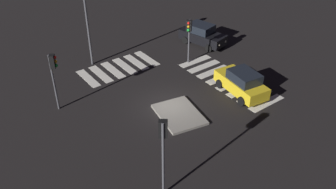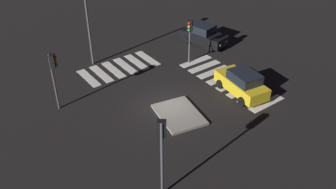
{
  "view_description": "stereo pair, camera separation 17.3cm",
  "coord_description": "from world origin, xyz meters",
  "px_view_note": "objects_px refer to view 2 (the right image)",
  "views": [
    {
      "loc": [
        -17.47,
        13.04,
        15.38
      ],
      "look_at": [
        0.0,
        0.0,
        1.0
      ],
      "focal_mm": 39.42,
      "sensor_mm": 36.0,
      "label": 1
    },
    {
      "loc": [
        -17.58,
        12.9,
        15.38
      ],
      "look_at": [
        0.0,
        0.0,
        1.0
      ],
      "focal_mm": 39.42,
      "sensor_mm": 36.0,
      "label": 2
    }
  ],
  "objects_px": {
    "traffic_light_east": "(190,31)",
    "street_lamp": "(86,9)",
    "car_yellow": "(242,83)",
    "car_black": "(203,35)",
    "traffic_light_west": "(162,140)",
    "traffic_light_north": "(54,68)",
    "traffic_island": "(179,114)"
  },
  "relations": [
    {
      "from": "traffic_light_north",
      "to": "car_yellow",
      "type": "bearing_deg",
      "value": 6.32
    },
    {
      "from": "car_yellow",
      "to": "street_lamp",
      "type": "xyz_separation_m",
      "value": [
        10.94,
        6.89,
        4.02
      ]
    },
    {
      "from": "car_yellow",
      "to": "car_black",
      "type": "xyz_separation_m",
      "value": [
        8.28,
        -3.34,
        0.0
      ]
    },
    {
      "from": "traffic_light_west",
      "to": "traffic_light_north",
      "type": "bearing_deg",
      "value": 45.62
    },
    {
      "from": "traffic_light_east",
      "to": "street_lamp",
      "type": "xyz_separation_m",
      "value": [
        4.83,
        6.72,
        1.96
      ]
    },
    {
      "from": "car_black",
      "to": "traffic_light_west",
      "type": "relative_size",
      "value": 0.99
    },
    {
      "from": "traffic_light_north",
      "to": "street_lamp",
      "type": "height_order",
      "value": "street_lamp"
    },
    {
      "from": "traffic_island",
      "to": "traffic_light_west",
      "type": "bearing_deg",
      "value": 134.9
    },
    {
      "from": "car_black",
      "to": "traffic_light_north",
      "type": "xyz_separation_m",
      "value": [
        -2.0,
        15.1,
        2.3
      ]
    },
    {
      "from": "traffic_island",
      "to": "street_lamp",
      "type": "relative_size",
      "value": 0.56
    },
    {
      "from": "car_yellow",
      "to": "traffic_light_north",
      "type": "height_order",
      "value": "traffic_light_north"
    },
    {
      "from": "car_black",
      "to": "street_lamp",
      "type": "bearing_deg",
      "value": -117.9
    },
    {
      "from": "traffic_light_east",
      "to": "street_lamp",
      "type": "relative_size",
      "value": 0.55
    },
    {
      "from": "car_yellow",
      "to": "traffic_light_north",
      "type": "distance_m",
      "value": 13.53
    },
    {
      "from": "car_yellow",
      "to": "traffic_light_west",
      "type": "xyz_separation_m",
      "value": [
        -4.34,
        10.42,
        2.66
      ]
    },
    {
      "from": "car_yellow",
      "to": "car_black",
      "type": "bearing_deg",
      "value": -14.28
    },
    {
      "from": "traffic_light_west",
      "to": "car_yellow",
      "type": "bearing_deg",
      "value": -28.94
    },
    {
      "from": "traffic_light_north",
      "to": "street_lamp",
      "type": "bearing_deg",
      "value": 78.15
    },
    {
      "from": "traffic_island",
      "to": "traffic_light_east",
      "type": "distance_m",
      "value": 8.22
    },
    {
      "from": "traffic_island",
      "to": "traffic_light_west",
      "type": "height_order",
      "value": "traffic_light_west"
    },
    {
      "from": "car_black",
      "to": "street_lamp",
      "type": "distance_m",
      "value": 11.31
    },
    {
      "from": "traffic_island",
      "to": "car_black",
      "type": "xyz_separation_m",
      "value": [
        7.71,
        -8.84,
        0.86
      ]
    },
    {
      "from": "traffic_island",
      "to": "street_lamp",
      "type": "bearing_deg",
      "value": 7.68
    },
    {
      "from": "traffic_island",
      "to": "traffic_light_east",
      "type": "bearing_deg",
      "value": -43.86
    },
    {
      "from": "car_yellow",
      "to": "traffic_island",
      "type": "bearing_deg",
      "value": 91.8
    },
    {
      "from": "traffic_island",
      "to": "traffic_light_east",
      "type": "height_order",
      "value": "traffic_light_east"
    },
    {
      "from": "traffic_light_west",
      "to": "street_lamp",
      "type": "distance_m",
      "value": 15.75
    },
    {
      "from": "car_black",
      "to": "traffic_light_east",
      "type": "relative_size",
      "value": 1.19
    },
    {
      "from": "traffic_island",
      "to": "car_black",
      "type": "height_order",
      "value": "car_black"
    },
    {
      "from": "traffic_light_east",
      "to": "street_lamp",
      "type": "height_order",
      "value": "street_lamp"
    },
    {
      "from": "traffic_island",
      "to": "traffic_light_east",
      "type": "relative_size",
      "value": 1.03
    },
    {
      "from": "car_yellow",
      "to": "traffic_light_north",
      "type": "xyz_separation_m",
      "value": [
        6.28,
        11.76,
        2.3
      ]
    }
  ]
}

